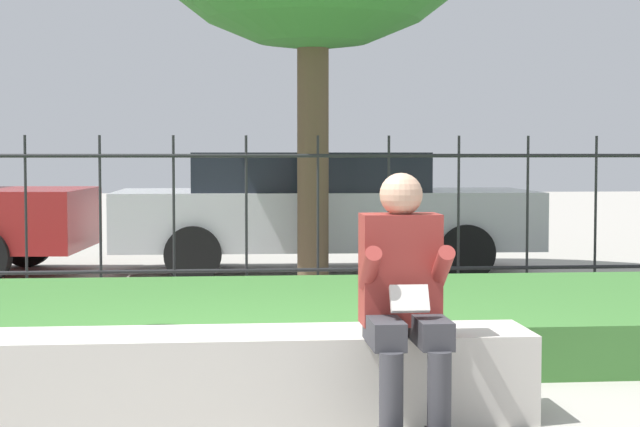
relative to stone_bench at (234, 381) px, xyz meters
The scene contains 6 objects.
ground_plane 0.26m from the stone_bench, ahead, with size 60.00×60.00×0.00m, color #A8A399.
stone_bench is the anchor object (origin of this frame).
person_seated_reader 0.98m from the stone_bench, 20.41° to the right, with size 0.42×0.73×1.25m.
grass_berm 2.08m from the stone_bench, 85.37° to the left, with size 10.25×2.75×0.33m.
iron_fence 4.16m from the stone_bench, 87.66° to the left, with size 8.25×0.03×1.49m.
car_parked_center 6.61m from the stone_bench, 80.77° to the left, with size 4.63×1.98×1.34m.
Camera 1 is at (-0.24, -5.31, 1.35)m, focal length 60.00 mm.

